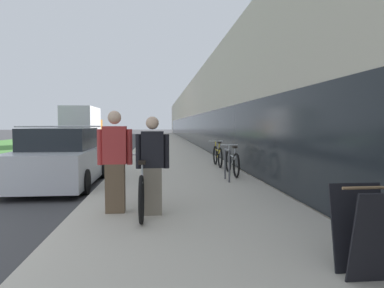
# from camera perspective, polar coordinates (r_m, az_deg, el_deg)

# --- Properties ---
(sidewalk_slab) EXTENTS (4.17, 70.00, 0.15)m
(sidewalk_slab) POSITION_cam_1_polar(r_m,az_deg,el_deg) (25.39, -4.30, -0.29)
(sidewalk_slab) COLOR #BCB5A5
(sidewalk_slab) RESTS_ON ground
(storefront_facade) EXTENTS (10.01, 70.00, 5.26)m
(storefront_facade) POSITION_cam_1_polar(r_m,az_deg,el_deg) (34.23, 7.39, 4.87)
(storefront_facade) COLOR beige
(storefront_facade) RESTS_ON ground
(lawn_strip) EXTENTS (7.74, 70.00, 0.03)m
(lawn_strip) POSITION_cam_1_polar(r_m,az_deg,el_deg) (31.79, -28.16, -0.06)
(lawn_strip) COLOR #478438
(lawn_strip) RESTS_ON ground
(tandem_bicycle) EXTENTS (0.52, 2.43, 0.93)m
(tandem_bicycle) POSITION_cam_1_polar(r_m,az_deg,el_deg) (6.08, -8.06, -7.22)
(tandem_bicycle) COLOR black
(tandem_bicycle) RESTS_ON sidewalk_slab
(person_rider) EXTENTS (0.55, 0.22, 1.63)m
(person_rider) POSITION_cam_1_polar(r_m,az_deg,el_deg) (5.71, -6.59, -3.56)
(person_rider) COLOR #756B5B
(person_rider) RESTS_ON sidewalk_slab
(person_bystander) EXTENTS (0.59, 0.23, 1.73)m
(person_bystander) POSITION_cam_1_polar(r_m,az_deg,el_deg) (5.95, -12.71, -2.87)
(person_bystander) COLOR brown
(person_bystander) RESTS_ON sidewalk_slab
(bike_rack_hoop) EXTENTS (0.05, 0.60, 0.84)m
(bike_rack_hoop) POSITION_cam_1_polar(r_m,az_deg,el_deg) (9.16, 5.89, -2.92)
(bike_rack_hoop) COLOR #4C4C51
(bike_rack_hoop) RESTS_ON sidewalk_slab
(cruiser_bike_nearest) EXTENTS (0.52, 1.79, 0.89)m
(cruiser_bike_nearest) POSITION_cam_1_polar(r_m,az_deg,el_deg) (10.21, 6.70, -3.06)
(cruiser_bike_nearest) COLOR black
(cruiser_bike_nearest) RESTS_ON sidewalk_slab
(cruiser_bike_middle) EXTENTS (0.52, 1.71, 0.90)m
(cruiser_bike_middle) POSITION_cam_1_polar(r_m,az_deg,el_deg) (12.28, 4.29, -1.96)
(cruiser_bike_middle) COLOR black
(cruiser_bike_middle) RESTS_ON sidewalk_slab
(sandwich_board_sign) EXTENTS (0.56, 0.56, 0.90)m
(sandwich_board_sign) POSITION_cam_1_polar(r_m,az_deg,el_deg) (3.86, 27.36, -12.83)
(sandwich_board_sign) COLOR black
(sandwich_board_sign) RESTS_ON sidewalk_slab
(parked_sedan_curbside) EXTENTS (1.97, 4.11, 1.61)m
(parked_sedan_curbside) POSITION_cam_1_polar(r_m,az_deg,el_deg) (9.77, -21.06, -2.44)
(parked_sedan_curbside) COLOR silver
(parked_sedan_curbside) RESTS_ON ground
(vintage_roadster_curbside) EXTENTS (1.78, 4.13, 1.09)m
(vintage_roadster_curbside) POSITION_cam_1_polar(r_m,az_deg,el_deg) (15.14, -15.55, -1.28)
(vintage_roadster_curbside) COLOR white
(vintage_roadster_curbside) RESTS_ON ground
(moving_truck) EXTENTS (2.51, 6.53, 3.12)m
(moving_truck) POSITION_cam_1_polar(r_m,az_deg,el_deg) (30.93, -17.76, 2.97)
(moving_truck) COLOR orange
(moving_truck) RESTS_ON ground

